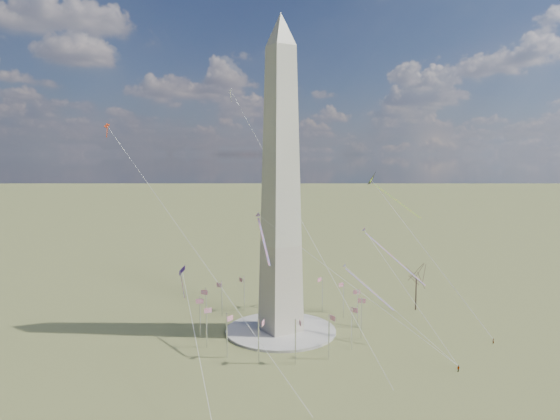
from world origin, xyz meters
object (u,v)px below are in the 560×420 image
tree_near (417,275)px  kite_delta_black (374,182)px  person_east (493,341)px  washington_monument (281,185)px

tree_near → kite_delta_black: size_ratio=0.98×
kite_delta_black → person_east: bearing=61.7°
tree_near → person_east: (-4.98, -36.38, -12.34)m
washington_monument → person_east: washington_monument is taller
kite_delta_black → washington_monument: bearing=-32.3°
person_east → kite_delta_black: 66.39m
washington_monument → kite_delta_black: (42.54, 3.77, -0.47)m
person_east → kite_delta_black: kite_delta_black is taller
person_east → kite_delta_black: bearing=-83.9°
washington_monument → person_east: size_ratio=57.20×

